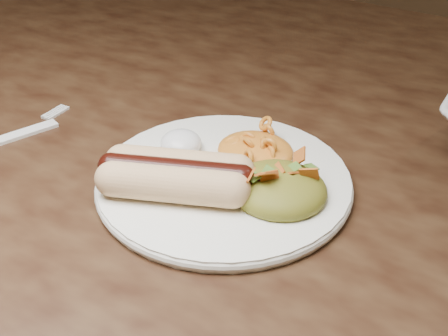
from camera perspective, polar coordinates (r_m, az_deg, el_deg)
The scene contains 7 objects.
table at distance 0.82m, azimuth -1.10°, elevation 0.16°, with size 1.60×0.90×0.75m.
plate at distance 0.61m, azimuth 0.00°, elevation -1.28°, with size 0.25×0.25×0.01m, color white.
hotdog at distance 0.58m, azimuth -4.45°, elevation -0.60°, with size 0.13×0.10×0.03m.
mac_and_cheese at distance 0.64m, azimuth 2.92°, elevation 2.43°, with size 0.08×0.07×0.03m, color orange.
sour_cream at distance 0.65m, azimuth -3.98°, elevation 2.64°, with size 0.04×0.04×0.03m, color white.
taco_salad at distance 0.58m, azimuth 5.05°, elevation -1.21°, with size 0.09×0.09×0.04m.
fork at distance 0.74m, azimuth -18.62°, elevation 2.78°, with size 0.02×0.14×0.00m, color silver.
Camera 1 is at (0.36, -0.58, 1.11)m, focal length 50.00 mm.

